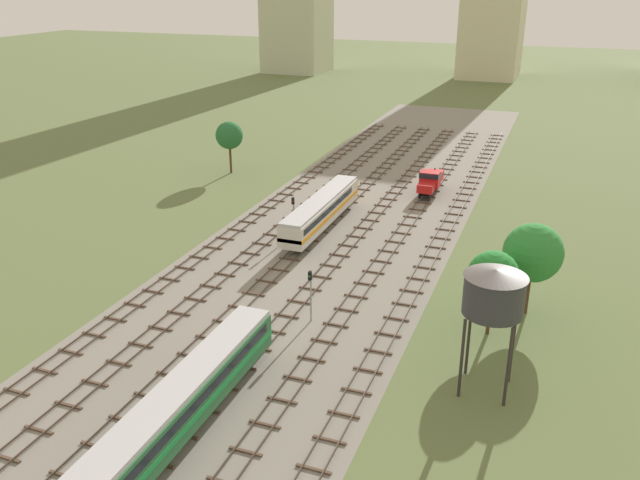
# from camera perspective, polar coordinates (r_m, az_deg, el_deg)

# --- Properties ---
(ground_plane) EXTENTS (480.00, 480.00, 0.00)m
(ground_plane) POSITION_cam_1_polar(r_m,az_deg,el_deg) (77.53, 0.87, -0.16)
(ground_plane) COLOR #5B6B3D
(ballast_bed) EXTENTS (27.90, 176.00, 0.01)m
(ballast_bed) POSITION_cam_1_polar(r_m,az_deg,el_deg) (77.53, 0.87, -0.15)
(ballast_bed) COLOR gray
(ballast_bed) RESTS_ON ground
(track_far_left) EXTENTS (2.40, 126.00, 0.29)m
(track_far_left) POSITION_cam_1_polar(r_m,az_deg,el_deg) (82.81, -6.71, 1.27)
(track_far_left) COLOR #47382D
(track_far_left) RESTS_ON ground
(track_left) EXTENTS (2.40, 126.00, 0.29)m
(track_left) POSITION_cam_1_polar(r_m,az_deg,el_deg) (80.84, -3.68, 0.86)
(track_left) COLOR #47382D
(track_left) RESTS_ON ground
(track_centre_left) EXTENTS (2.40, 126.00, 0.29)m
(track_centre_left) POSITION_cam_1_polar(r_m,az_deg,el_deg) (79.12, -0.52, 0.42)
(track_centre_left) COLOR #47382D
(track_centre_left) RESTS_ON ground
(track_centre) EXTENTS (2.40, 126.00, 0.29)m
(track_centre) POSITION_cam_1_polar(r_m,az_deg,el_deg) (77.66, 2.78, -0.03)
(track_centre) COLOR #47382D
(track_centre) RESTS_ON ground
(track_centre_right) EXTENTS (2.40, 126.00, 0.29)m
(track_centre_right) POSITION_cam_1_polar(r_m,az_deg,el_deg) (76.46, 6.19, -0.50)
(track_centre_right) COLOR #47382D
(track_centre_right) RESTS_ON ground
(track_right) EXTENTS (2.40, 126.00, 0.29)m
(track_right) POSITION_cam_1_polar(r_m,az_deg,el_deg) (75.55, 9.70, -0.99)
(track_right) COLOR #47382D
(track_right) RESTS_ON ground
(passenger_coach_centre_nearest) EXTENTS (2.96, 22.00, 3.80)m
(passenger_coach_centre_nearest) POSITION_cam_1_polar(r_m,az_deg,el_deg) (46.73, -11.63, -13.27)
(passenger_coach_centre_nearest) COLOR #286638
(passenger_coach_centre_nearest) RESTS_ON ground
(diesel_railcar_centre_left_near) EXTENTS (2.96, 20.50, 3.80)m
(diesel_railcar_centre_left_near) POSITION_cam_1_polar(r_m,az_deg,el_deg) (80.43, 0.11, 2.66)
(diesel_railcar_centre_left_near) COLOR beige
(diesel_railcar_centre_left_near) RESTS_ON ground
(shunter_loco_centre_right_mid) EXTENTS (2.74, 8.46, 3.10)m
(shunter_loco_centre_right_mid) POSITION_cam_1_polar(r_m,az_deg,el_deg) (95.34, 9.48, 5.11)
(shunter_loco_centre_right_mid) COLOR red
(shunter_loco_centre_right_mid) RESTS_ON ground
(water_tower) EXTENTS (4.59, 4.59, 9.89)m
(water_tower) POSITION_cam_1_polar(r_m,az_deg,el_deg) (48.93, 14.75, -4.42)
(water_tower) COLOR #2D2826
(water_tower) RESTS_ON ground
(signal_post_near) EXTENTS (0.28, 0.47, 4.87)m
(signal_post_near) POSITION_cam_1_polar(r_m,az_deg,el_deg) (78.44, -2.30, 2.54)
(signal_post_near) COLOR gray
(signal_post_near) RESTS_ON ground
(signal_post_mid) EXTENTS (0.28, 0.47, 5.09)m
(signal_post_mid) POSITION_cam_1_polar(r_m,az_deg,el_deg) (58.80, -0.82, -4.24)
(signal_post_mid) COLOR gray
(signal_post_mid) RESTS_ON ground
(lineside_tree_0) EXTENTS (5.35, 5.35, 8.73)m
(lineside_tree_0) POSITION_cam_1_polar(r_m,az_deg,el_deg) (62.09, 17.86, -1.05)
(lineside_tree_0) COLOR #4C331E
(lineside_tree_0) RESTS_ON ground
(lineside_tree_1) EXTENTS (4.43, 4.43, 7.72)m
(lineside_tree_1) POSITION_cam_1_polar(r_m,az_deg,el_deg) (57.73, 14.68, -3.07)
(lineside_tree_1) COLOR #4C331E
(lineside_tree_1) RESTS_ON ground
(lineside_tree_2) EXTENTS (4.25, 4.25, 8.12)m
(lineside_tree_2) POSITION_cam_1_polar(r_m,az_deg,el_deg) (104.20, -7.81, 8.90)
(lineside_tree_2) COLOR #4C331E
(lineside_tree_2) RESTS_ON ground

